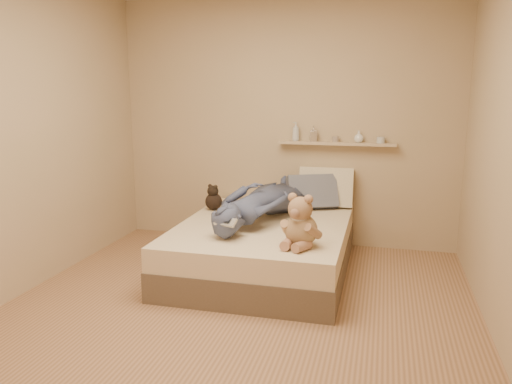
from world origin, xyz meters
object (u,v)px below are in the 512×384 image
(bed, at_px, (264,247))
(teddy_bear, at_px, (300,225))
(pillow_cream, at_px, (326,187))
(person, at_px, (262,201))
(dark_plush, at_px, (213,199))
(pillow_grey, at_px, (312,192))
(wall_shelf, at_px, (336,143))
(game_console, at_px, (225,222))

(bed, distance_m, teddy_bear, 0.83)
(pillow_cream, bearing_deg, person, -125.65)
(dark_plush, distance_m, person, 0.63)
(bed, bearing_deg, pillow_grey, 63.70)
(pillow_grey, height_order, wall_shelf, wall_shelf)
(pillow_grey, xyz_separation_m, person, (-0.39, -0.57, 0.01))
(teddy_bear, height_order, pillow_cream, teddy_bear)
(pillow_cream, xyz_separation_m, pillow_grey, (-0.13, -0.14, -0.03))
(bed, height_order, person, person)
(wall_shelf, bearing_deg, pillow_grey, -133.66)
(teddy_bear, relative_size, person, 0.28)
(pillow_grey, bearing_deg, dark_plush, -162.35)
(game_console, relative_size, teddy_bear, 0.47)
(game_console, relative_size, pillow_grey, 0.40)
(pillow_grey, distance_m, wall_shelf, 0.57)
(game_console, xyz_separation_m, pillow_grey, (0.51, 1.29, 0.01))
(teddy_bear, bearing_deg, game_console, -178.29)
(pillow_cream, distance_m, person, 0.88)
(dark_plush, height_order, pillow_cream, pillow_cream)
(pillow_cream, bearing_deg, teddy_bear, -91.46)
(bed, xyz_separation_m, teddy_bear, (0.43, -0.59, 0.40))
(game_console, bearing_deg, person, 80.27)
(bed, relative_size, pillow_grey, 3.80)
(game_console, bearing_deg, dark_plush, 114.24)
(bed, distance_m, person, 0.43)
(teddy_bear, bearing_deg, wall_shelf, 85.44)
(teddy_bear, xyz_separation_m, pillow_grey, (-0.09, 1.28, -0.00))
(game_console, height_order, wall_shelf, wall_shelf)
(pillow_cream, xyz_separation_m, person, (-0.51, -0.71, -0.02))
(person, bearing_deg, pillow_cream, -111.64)
(dark_plush, height_order, pillow_grey, pillow_grey)
(pillow_cream, relative_size, person, 0.36)
(pillow_cream, bearing_deg, dark_plush, -157.67)
(dark_plush, distance_m, wall_shelf, 1.38)
(bed, relative_size, person, 1.24)
(teddy_bear, relative_size, wall_shelf, 0.35)
(game_console, distance_m, pillow_grey, 1.39)
(pillow_cream, height_order, pillow_grey, pillow_cream)
(dark_plush, distance_m, pillow_cream, 1.17)
(pillow_grey, height_order, person, person)
(teddy_bear, relative_size, dark_plush, 1.62)
(dark_plush, relative_size, person, 0.17)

